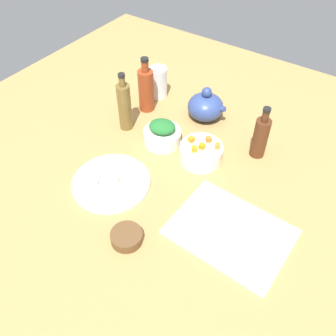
{
  "coord_description": "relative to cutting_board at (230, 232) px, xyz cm",
  "views": [
    {
      "loc": [
        45.71,
        -67.02,
        91.04
      ],
      "look_at": [
        0.0,
        0.0,
        8.0
      ],
      "focal_mm": 38.53,
      "sensor_mm": 36.0,
      "label": 1
    }
  ],
  "objects": [
    {
      "name": "tofu_cube_0",
      "position": [
        -39.47,
        -3.92,
        1.8
      ],
      "size": [
        2.8,
        2.8,
        2.2
      ],
      "primitive_type": "cube",
      "rotation": [
        0.0,
        0.0,
        0.33
      ],
      "color": "#F5E3CE",
      "rests_on": "plate_tofu"
    },
    {
      "name": "tabletop",
      "position": [
        -27.06,
        7.58,
        -2.0
      ],
      "size": [
        190.0,
        190.0,
        3.0
      ],
      "primitive_type": "cube",
      "color": "#A78149",
      "rests_on": "ground"
    },
    {
      "name": "dumpling_2",
      "position": [
        11.97,
        -1.35,
        2.02
      ],
      "size": [
        6.1,
        6.29,
        3.04
      ],
      "primitive_type": "pyramid",
      "rotation": [
        0.0,
        0.0,
        4.18
      ],
      "color": "beige",
      "rests_on": "cutting_board"
    },
    {
      "name": "plate_tofu",
      "position": [
        -41.1,
        -4.79,
        0.1
      ],
      "size": [
        25.64,
        25.64,
        1.2
      ],
      "primitive_type": "cylinder",
      "color": "white",
      "rests_on": "tabletop"
    },
    {
      "name": "tofu_cube_3",
      "position": [
        -35.42,
        -3.94,
        1.8
      ],
      "size": [
        2.35,
        2.35,
        2.2
      ],
      "primitive_type": "cube",
      "rotation": [
        0.0,
        0.0,
        1.64
      ],
      "color": "#F1EECE",
      "rests_on": "plate_tofu"
    },
    {
      "name": "tofu_cube_5",
      "position": [
        -36.78,
        -7.3,
        1.8
      ],
      "size": [
        2.87,
        2.87,
        2.2
      ],
      "primitive_type": "cube",
      "rotation": [
        0.0,
        0.0,
        0.39
      ],
      "color": "white",
      "rests_on": "plate_tofu"
    },
    {
      "name": "tofu_cube_2",
      "position": [
        -45.99,
        -4.46,
        1.8
      ],
      "size": [
        2.88,
        2.88,
        2.2
      ],
      "primitive_type": "cube",
      "rotation": [
        0.0,
        0.0,
        1.97
      ],
      "color": "white",
      "rests_on": "plate_tofu"
    },
    {
      "name": "carrot_cube_3",
      "position": [
        -26.63,
        21.68,
        6.55
      ],
      "size": [
        2.23,
        2.23,
        1.8
      ],
      "primitive_type": "cube",
      "rotation": [
        0.0,
        0.0,
        2.86
      ],
      "color": "orange",
      "rests_on": "bowl_carrots"
    },
    {
      "name": "bowl_greens",
      "position": [
        -39.08,
        21.55,
        2.11
      ],
      "size": [
        13.63,
        13.63,
        5.22
      ],
      "primitive_type": "cylinder",
      "color": "white",
      "rests_on": "tabletop"
    },
    {
      "name": "bottle_0",
      "position": [
        -7.78,
        35.09,
        7.61
      ],
      "size": [
        5.2,
        5.2,
        19.93
      ],
      "color": "#502A16",
      "rests_on": "tabletop"
    },
    {
      "name": "cutting_board",
      "position": [
        0.0,
        0.0,
        0.0
      ],
      "size": [
        34.14,
        25.93,
        1.0
      ],
      "primitive_type": "cube",
      "rotation": [
        0.0,
        0.0,
        -0.04
      ],
      "color": "white",
      "rests_on": "tabletop"
    },
    {
      "name": "carrot_cube_2",
      "position": [
        -23.69,
        18.14,
        6.55
      ],
      "size": [
        2.47,
        2.47,
        1.8
      ],
      "primitive_type": "cube",
      "rotation": [
        0.0,
        0.0,
        2.12
      ],
      "color": "orange",
      "rests_on": "bowl_carrots"
    },
    {
      "name": "bottle_1",
      "position": [
        -56.05,
        34.88,
        8.71
      ],
      "size": [
        6.1,
        6.1,
        22.39
      ],
      "color": "#90381A",
      "rests_on": "tabletop"
    },
    {
      "name": "dumpling_0",
      "position": [
        -4.98,
        -0.58,
        1.57
      ],
      "size": [
        7.69,
        7.6,
        2.13
      ],
      "primitive_type": "pyramid",
      "rotation": [
        0.0,
        0.0,
        3.79
      ],
      "color": "beige",
      "rests_on": "cutting_board"
    },
    {
      "name": "dumpling_4",
      "position": [
        -2.68,
        4.73,
        1.98
      ],
      "size": [
        4.75,
        4.97,
        2.96
      ],
      "primitive_type": "pyramid",
      "rotation": [
        0.0,
        0.0,
        1.9
      ],
      "color": "beige",
      "rests_on": "cutting_board"
    },
    {
      "name": "tofu_cube_7",
      "position": [
        -44.29,
        -9.11,
        1.8
      ],
      "size": [
        3.11,
        3.11,
        2.2
      ],
      "primitive_type": "cube",
      "rotation": [
        0.0,
        0.0,
        0.76
      ],
      "color": "white",
      "rests_on": "plate_tofu"
    },
    {
      "name": "tofu_cube_1",
      "position": [
        -40.34,
        -8.37,
        1.8
      ],
      "size": [
        2.22,
        2.22,
        2.2
      ],
      "primitive_type": "cube",
      "rotation": [
        0.0,
        0.0,
        0.01
      ],
      "color": "white",
      "rests_on": "plate_tofu"
    },
    {
      "name": "bowl_carrots",
      "position": [
        -22.78,
        21.47,
        2.58
      ],
      "size": [
        14.71,
        14.71,
        6.15
      ],
      "primitive_type": "cylinder",
      "color": "white",
      "rests_on": "tabletop"
    },
    {
      "name": "chopped_greens_mound",
      "position": [
        -39.08,
        21.55,
        6.74
      ],
      "size": [
        11.52,
        10.55,
        4.04
      ],
      "primitive_type": "ellipsoid",
      "rotation": [
        0.0,
        0.0,
        0.3
      ],
      "color": "#236A2D",
      "rests_on": "bowl_greens"
    },
    {
      "name": "teapot",
      "position": [
        -33.65,
        43.04,
        4.76
      ],
      "size": [
        15.59,
        13.83,
        13.63
      ],
      "color": "#304584",
      "rests_on": "tabletop"
    },
    {
      "name": "carrot_cube_0",
      "position": [
        -22.26,
        20.72,
        6.55
      ],
      "size": [
        1.85,
        1.85,
        1.8
      ],
      "primitive_type": "cube",
      "rotation": [
        0.0,
        0.0,
        0.03
      ],
      "color": "orange",
      "rests_on": "bowl_carrots"
    },
    {
      "name": "dumpling_1",
      "position": [
        -3.44,
        -7.89,
        2.09
      ],
      "size": [
        6.17,
        6.21,
        3.18
      ],
      "primitive_type": "pyramid",
      "rotation": [
        0.0,
        0.0,
        0.84
      ],
      "color": "beige",
      "rests_on": "cutting_board"
    },
    {
      "name": "tofu_cube_4",
      "position": [
        -43.86,
        -0.54,
        1.8
      ],
      "size": [
        2.22,
        2.22,
        2.2
      ],
      "primitive_type": "cube",
      "rotation": [
        0.0,
        0.0,
        0.01
      ],
      "color": "white",
      "rests_on": "plate_tofu"
    },
    {
      "name": "drinking_glass_0",
      "position": [
        -57.56,
        45.04,
        5.94
      ],
      "size": [
        7.44,
        7.44,
        12.87
      ],
      "primitive_type": "cylinder",
      "color": "white",
      "rests_on": "tabletop"
    },
    {
      "name": "bowl_small_side",
      "position": [
        -23.24,
        -18.82,
        1.14
      ],
      "size": [
        9.17,
        9.17,
        3.28
      ],
      "primitive_type": "cylinder",
      "color": "brown",
      "rests_on": "tabletop"
    },
    {
      "name": "dumpling_5",
      "position": [
        5.38,
        6.35,
        1.54
      ],
      "size": [
        6.02,
        6.1,
        2.09
      ],
      "primitive_type": "pyramid",
      "rotation": [
        0.0,
        0.0,
        0.9
      ],
      "color": "beige",
      "rests_on": "cutting_board"
    },
    {
      "name": "tofu_cube_6",
      "position": [
        -40.34,
        0.48,
        1.8
      ],
      "size": [
        2.83,
        2.83,
        2.2
      ],
      "primitive_type": "cube",
      "rotation": [
        0.0,
        0.0,
        1.92
      ],
      "color": "#FAEBCC",
      "rests_on": "plate_tofu"
    },
    {
      "name": "bottle_2",
      "position": [
        -55.41,
        20.92,
        9.3
      ],
      "size": [
        4.98,
        4.98,
        23.1
      ],
      "color": "brown",
      "rests_on": "tabletop"
    },
    {
      "name": "carrot_cube_4",
      "position": [
        -18.06,
        23.79,
        6.55
      ],
      "size": [
        2.37,
        2.37,
        1.8
      ],
      "primitive_type": "cube",
      "rotation": [
        0.0,
        0.0,
        1.98
      ],
      "color": "orange",
      "rests_on": "bowl_carrots"
    },
    {
      "name": "carrot_cube_1",
      "position": [
        -22.17,
        24.99,
        6.55
      ],
      "size": [
        2.54,
        2.54,
        1.8
      ],
      "primitive_type": "cube",
      "rotation": [
        0.0,
        0.0,
        0.82
      ],
      "color": "orange",
      "rests_on": "bowl_carrots"
    },
    {
      "name": "dumpling_3",
      "position": [
        -8.89,
        6.59,
        1.69
      ],
      "size": [
        6.5,
        6.92,
        2.38
      ],
      "primitive_type": "pyramid",
      "rotation": [
        0.0,
        0.0,
        1.3
      ],
      "color": "beige",
      "rests_on": "cutting_board"
    }
  ]
}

